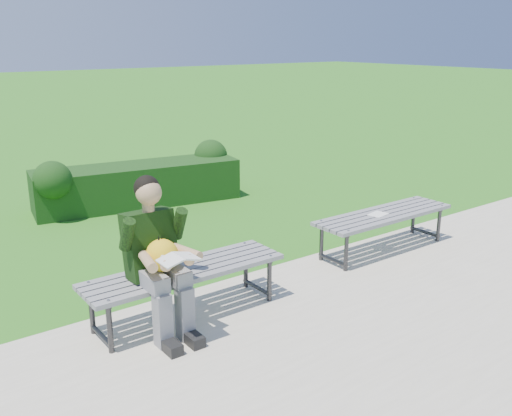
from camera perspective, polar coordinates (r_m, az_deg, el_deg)
ground at (r=6.07m, az=0.04°, el=-6.47°), size 80.00×80.00×0.00m
walkway at (r=4.91m, az=12.55°, el=-12.68°), size 30.00×3.50×0.02m
hedge at (r=8.60m, az=-11.63°, el=2.62°), size 3.15×1.22×0.83m
bench_left at (r=5.01m, az=-7.11°, el=-6.61°), size 1.80×0.50×0.46m
bench_right at (r=6.67m, az=12.66°, el=-0.93°), size 1.80×0.50×0.46m
seated_boy at (r=4.69m, az=-9.84°, el=-4.45°), size 0.56×0.76×1.31m
paper_sheet at (r=6.58m, az=12.12°, el=-0.61°), size 0.25×0.20×0.01m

